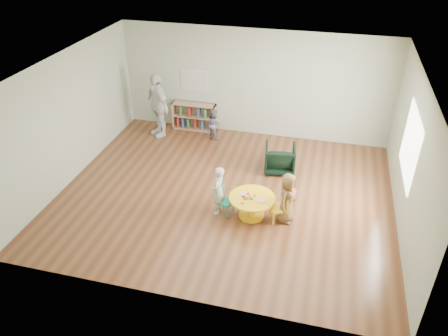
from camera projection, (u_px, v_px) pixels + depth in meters
The scene contains 11 objects.
room at pixel (226, 113), 8.43m from camera, with size 7.10×7.00×2.80m.
activity_table at pixel (252, 203), 8.60m from camera, with size 0.91×0.91×0.50m.
kid_chair_left at pixel (224, 200), 8.72m from camera, with size 0.37×0.37×0.55m.
kid_chair_right at pixel (281, 207), 8.49m from camera, with size 0.41×0.41×0.58m.
bookshelf at pixel (194, 116), 11.93m from camera, with size 1.20×0.30×0.75m.
alphabet_poster at pixel (195, 80), 11.52m from camera, with size 0.74×0.01×0.54m.
armchair at pixel (280, 158), 10.08m from camera, with size 0.68×0.70×0.64m, color black.
child_left at pixel (218, 190), 8.62m from camera, with size 0.38×0.25×1.04m, color silver.
child_right at pixel (287, 198), 8.38m from camera, with size 0.52×0.34×1.05m, color orange.
toddler at pixel (214, 124), 11.42m from camera, with size 0.40×0.31×0.83m, color #171638.
adult_caretaker at pixel (158, 105), 11.37m from camera, with size 1.00×0.42×1.71m, color silver.
Camera 1 is at (1.89, -7.51, 5.41)m, focal length 35.00 mm.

